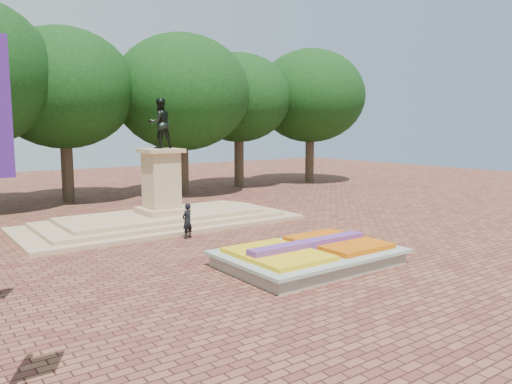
{
  "coord_description": "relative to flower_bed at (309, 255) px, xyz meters",
  "views": [
    {
      "loc": [
        -10.98,
        -15.08,
        5.0
      ],
      "look_at": [
        1.61,
        2.07,
        2.2
      ],
      "focal_mm": 35.0,
      "sensor_mm": 36.0,
      "label": 1
    }
  ],
  "objects": [
    {
      "name": "tree_row_back",
      "position": [
        1.31,
        20.0,
        6.29
      ],
      "size": [
        44.8,
        8.8,
        10.43
      ],
      "color": "#36291D",
      "rests_on": "ground"
    },
    {
      "name": "ground",
      "position": [
        -1.03,
        2.0,
        -0.38
      ],
      "size": [
        90.0,
        90.0,
        0.0
      ],
      "primitive_type": "plane",
      "color": "brown",
      "rests_on": "ground"
    },
    {
      "name": "flower_bed",
      "position": [
        0.0,
        0.0,
        0.0
      ],
      "size": [
        6.3,
        4.3,
        0.91
      ],
      "color": "gray",
      "rests_on": "ground"
    },
    {
      "name": "monument",
      "position": [
        -1.03,
        10.0,
        0.5
      ],
      "size": [
        14.0,
        6.0,
        6.4
      ],
      "color": "tan",
      "rests_on": "ground"
    },
    {
      "name": "pedestrian",
      "position": [
        -1.48,
        6.5,
        0.42
      ],
      "size": [
        0.68,
        0.57,
        1.6
      ],
      "primitive_type": "imported",
      "rotation": [
        0.0,
        0.0,
        3.52
      ],
      "color": "black",
      "rests_on": "ground"
    }
  ]
}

